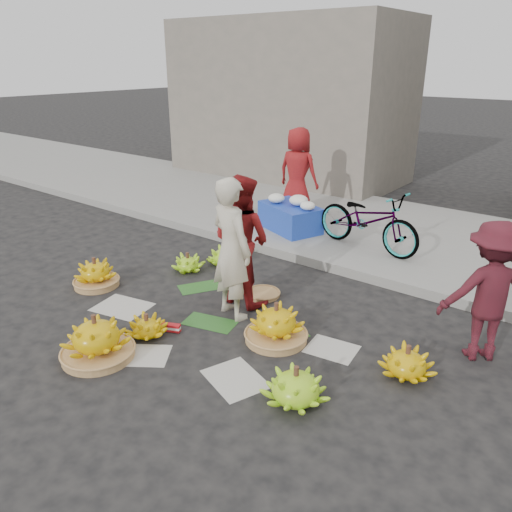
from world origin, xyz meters
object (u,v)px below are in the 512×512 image
Objects in this scene: vendor_cream at (232,249)px; flower_table at (290,216)px; banana_bunch_0 at (96,274)px; banana_bunch_4 at (276,324)px; bicycle at (368,220)px.

flower_table is (-1.12, 2.96, -0.50)m from vendor_cream.
banana_bunch_4 reaches higher than banana_bunch_0.
vendor_cream is 0.95× the size of bicycle.
bicycle is (0.41, 2.94, -0.28)m from vendor_cream.
flower_table is at bearing -54.96° from vendor_cream.
banana_bunch_0 is 2.94m from banana_bunch_4.
banana_bunch_4 is at bearing -37.30° from flower_table.
vendor_cream is (-0.81, 0.18, 0.68)m from banana_bunch_4.
banana_bunch_4 is at bearing -164.55° from bicycle.
vendor_cream is at bearing 14.71° from banana_bunch_0.
vendor_cream is at bearing 167.62° from banana_bunch_4.
flower_table is at bearing 74.44° from banana_bunch_0.
vendor_cream reaches higher than bicycle.
bicycle reaches higher than flower_table.
banana_bunch_0 is 3.66m from flower_table.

